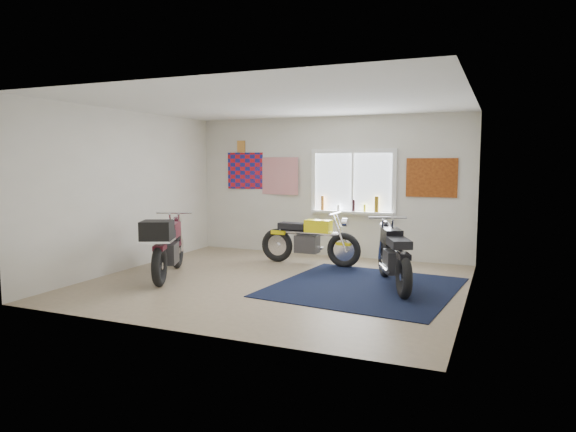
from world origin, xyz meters
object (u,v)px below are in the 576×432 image
at_px(yellow_triumph, 309,241).
at_px(black_chrome_bike, 394,258).
at_px(navy_rug, 364,287).
at_px(maroon_tourer, 166,246).

bearing_deg(yellow_triumph, black_chrome_bike, -30.54).
bearing_deg(black_chrome_bike, yellow_triumph, 34.83).
bearing_deg(navy_rug, black_chrome_bike, 29.53).
bearing_deg(maroon_tourer, yellow_triumph, -64.67).
distance_m(yellow_triumph, black_chrome_bike, 2.04).
xyz_separation_m(navy_rug, black_chrome_bike, (0.38, 0.21, 0.43)).
xyz_separation_m(black_chrome_bike, maroon_tourer, (-3.39, -0.85, 0.08)).
distance_m(yellow_triumph, maroon_tourer, 2.56).
xyz_separation_m(navy_rug, maroon_tourer, (-3.01, -0.64, 0.51)).
bearing_deg(yellow_triumph, maroon_tourer, -129.09).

